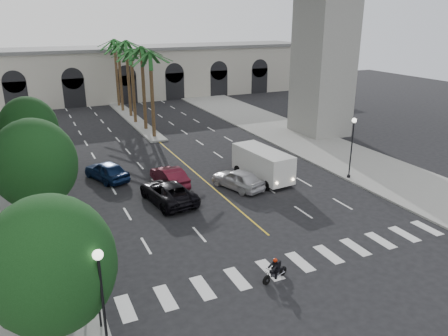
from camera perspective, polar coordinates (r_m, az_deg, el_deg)
ground at (r=26.89m, az=8.08°, el=-10.53°), size 140.00×140.00×0.00m
sidewalk_left at (r=36.91m, az=-26.08°, el=-3.76°), size 8.00×100.00×0.15m
sidewalk_right at (r=46.31m, az=13.82°, el=2.13°), size 8.00×100.00×0.15m
median at (r=60.33m, az=-11.73°, el=6.25°), size 2.00×24.00×0.20m
pier_building at (r=76.08m, az=-15.03°, el=11.83°), size 71.00×10.50×8.50m
palm_a at (r=49.35m, az=-9.63°, el=14.15°), size 3.20×3.20×10.30m
palm_b at (r=53.21m, az=-10.74°, el=14.74°), size 3.20×3.20×10.60m
palm_c at (r=57.04m, az=-12.06°, el=14.47°), size 3.20×3.20×10.10m
palm_d at (r=60.96m, az=-12.67°, el=15.41°), size 3.20×3.20×10.90m
palm_e at (r=64.85m, az=-13.67°, el=15.13°), size 3.20×3.20×10.40m
palm_f at (r=68.80m, az=-14.15°, el=15.54°), size 3.20×3.20×10.70m
street_tree_near at (r=18.84m, az=-21.75°, el=-11.67°), size 5.20×5.20×6.89m
street_tree_mid at (r=30.77m, az=-23.51°, el=0.49°), size 5.44×5.44×7.21m
street_tree_far at (r=42.46m, az=-24.14°, el=4.81°), size 5.04×5.04×6.68m
lamp_post_left_near at (r=17.65m, az=-15.56°, el=-16.28°), size 0.40×0.40×5.35m
lamp_post_left_far at (r=36.85m, az=-21.24°, el=2.09°), size 0.40×0.40×5.35m
lamp_post_right at (r=38.07m, az=16.38°, el=3.16°), size 0.40×0.40×5.35m
traffic_signal_near at (r=20.12m, az=-16.36°, el=-13.96°), size 0.25×0.18×3.65m
traffic_signal_far at (r=23.58m, az=-17.94°, el=-8.92°), size 0.25×0.18×3.65m
motorcycle_rider at (r=23.82m, az=6.77°, el=-13.06°), size 1.76×0.69×1.31m
car_a at (r=35.27m, az=1.82°, el=-1.44°), size 3.38×5.14×1.63m
car_b at (r=36.15m, az=-7.15°, el=-1.10°), size 2.13×4.92×1.57m
car_c at (r=32.96m, az=-7.35°, el=-3.11°), size 3.47×6.20×1.64m
car_d at (r=41.21m, az=5.43°, el=1.40°), size 3.10×5.15×1.40m
car_e at (r=38.37m, az=-15.09°, el=-0.35°), size 3.54×5.26×1.66m
cargo_van at (r=37.07m, az=5.10°, el=0.61°), size 2.98×6.37×2.63m
pedestrian_a at (r=25.32m, az=-18.46°, el=-10.50°), size 0.82×0.65×1.95m
pedestrian_b at (r=28.56m, az=-27.23°, el=-8.44°), size 1.08×1.02×1.75m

